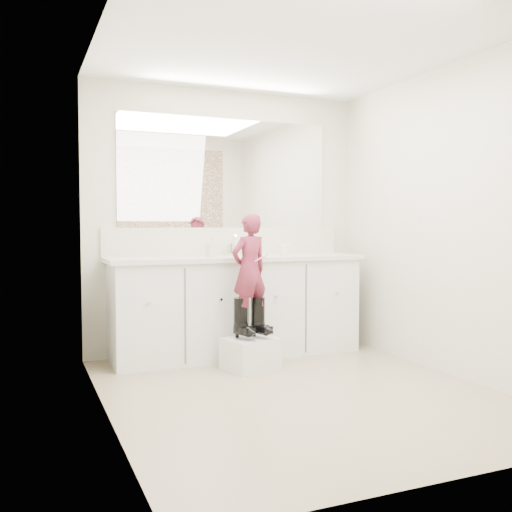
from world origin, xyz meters
name	(u,v)px	position (x,y,z in m)	size (l,w,h in m)	color
floor	(299,392)	(0.00, 0.00, 0.00)	(3.00, 3.00, 0.00)	#856D57
ceiling	(300,41)	(0.00, 0.00, 2.40)	(3.00, 3.00, 0.00)	white
wall_back	(226,221)	(0.00, 1.50, 1.20)	(2.60, 2.60, 0.00)	beige
wall_front	(453,216)	(0.00, -1.50, 1.20)	(2.60, 2.60, 0.00)	beige
wall_left	(105,219)	(-1.30, 0.00, 1.20)	(3.00, 3.00, 0.00)	beige
wall_right	(450,220)	(1.30, 0.00, 1.20)	(3.00, 3.00, 0.00)	beige
vanity_cabinet	(237,308)	(0.00, 1.23, 0.42)	(2.20, 0.55, 0.85)	silver
countertop	(237,258)	(0.00, 1.21, 0.87)	(2.28, 0.58, 0.04)	beige
backsplash	(227,241)	(0.00, 1.49, 1.02)	(2.28, 0.03, 0.25)	beige
mirror	(226,173)	(0.00, 1.49, 1.64)	(2.00, 0.02, 1.00)	white
dot_panel	(454,114)	(0.00, -1.49, 1.65)	(2.00, 0.01, 1.20)	#472819
faucet	(231,250)	(0.00, 1.38, 0.94)	(0.08, 0.08, 0.10)	silver
cup	(284,250)	(0.45, 1.19, 0.94)	(0.11, 0.11, 0.10)	beige
soap_bottle	(212,247)	(-0.26, 1.15, 0.98)	(0.08, 0.08, 0.17)	beige
step_stool	(250,354)	(-0.07, 0.72, 0.13)	(0.39, 0.33, 0.25)	silver
boot_left	(241,318)	(-0.15, 0.74, 0.41)	(0.12, 0.22, 0.33)	black
boot_right	(258,317)	(0.00, 0.74, 0.41)	(0.12, 0.22, 0.33)	black
toddler	(249,270)	(-0.07, 0.74, 0.80)	(0.33, 0.22, 0.90)	#AF3557
toothbrush	(261,258)	(0.00, 0.66, 0.90)	(0.01, 0.01, 0.14)	#E45887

